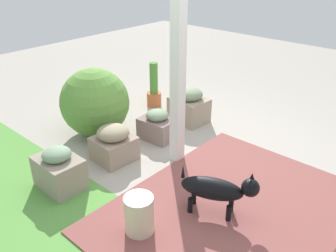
{
  "coord_description": "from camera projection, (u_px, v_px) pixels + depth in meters",
  "views": [
    {
      "loc": [
        -2.02,
        2.77,
        2.18
      ],
      "look_at": [
        0.37,
        0.1,
        0.38
      ],
      "focal_mm": 38.47,
      "sensor_mm": 36.0,
      "label": 1
    }
  ],
  "objects": [
    {
      "name": "ground_plane",
      "position": [
        199.0,
        163.0,
        4.02
      ],
      "size": [
        12.0,
        12.0,
        0.0
      ],
      "primitive_type": "plane",
      "color": "#A79E93"
    },
    {
      "name": "brick_path",
      "position": [
        229.0,
        209.0,
        3.3
      ],
      "size": [
        1.8,
        2.4,
        0.02
      ],
      "primitive_type": "cube",
      "color": "brown",
      "rests_on": "ground"
    },
    {
      "name": "porch_pillar",
      "position": [
        178.0,
        56.0,
        3.56
      ],
      "size": [
        0.12,
        0.12,
        2.39
      ],
      "primitive_type": "cube",
      "color": "white",
      "rests_on": "ground"
    },
    {
      "name": "stone_planter_nearest",
      "position": [
        189.0,
        106.0,
        4.89
      ],
      "size": [
        0.51,
        0.43,
        0.48
      ],
      "color": "gray",
      "rests_on": "ground"
    },
    {
      "name": "stone_planter_near",
      "position": [
        157.0,
        126.0,
        4.47
      ],
      "size": [
        0.45,
        0.36,
        0.38
      ],
      "color": "gray",
      "rests_on": "ground"
    },
    {
      "name": "stone_planter_mid",
      "position": [
        114.0,
        144.0,
        4.01
      ],
      "size": [
        0.43,
        0.45,
        0.42
      ],
      "color": "gray",
      "rests_on": "ground"
    },
    {
      "name": "stone_planter_far",
      "position": [
        59.0,
        170.0,
        3.54
      ],
      "size": [
        0.48,
        0.36,
        0.44
      ],
      "color": "gray",
      "rests_on": "ground"
    },
    {
      "name": "round_shrub",
      "position": [
        95.0,
        102.0,
        4.47
      ],
      "size": [
        0.86,
        0.86,
        0.86
      ],
      "primitive_type": "sphere",
      "color": "#5B903B",
      "rests_on": "ground"
    },
    {
      "name": "terracotta_pot_tall",
      "position": [
        154.0,
        91.0,
        5.36
      ],
      "size": [
        0.22,
        0.22,
        0.67
      ],
      "color": "#B45E35",
      "rests_on": "ground"
    },
    {
      "name": "terracotta_pot_spiky",
      "position": [
        104.0,
        90.0,
        5.32
      ],
      "size": [
        0.28,
        0.28,
        0.56
      ],
      "color": "#A55432",
      "rests_on": "ground"
    },
    {
      "name": "dog",
      "position": [
        217.0,
        189.0,
        3.14
      ],
      "size": [
        0.67,
        0.41,
        0.47
      ],
      "color": "black",
      "rests_on": "ground"
    },
    {
      "name": "ceramic_urn",
      "position": [
        139.0,
        215.0,
        2.98
      ],
      "size": [
        0.25,
        0.25,
        0.36
      ],
      "primitive_type": "cylinder",
      "color": "beige",
      "rests_on": "ground"
    }
  ]
}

